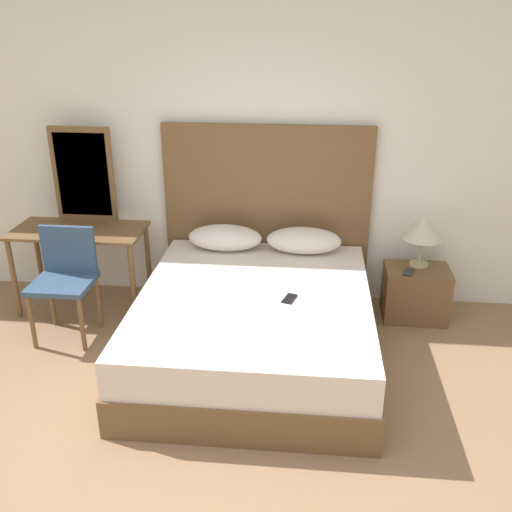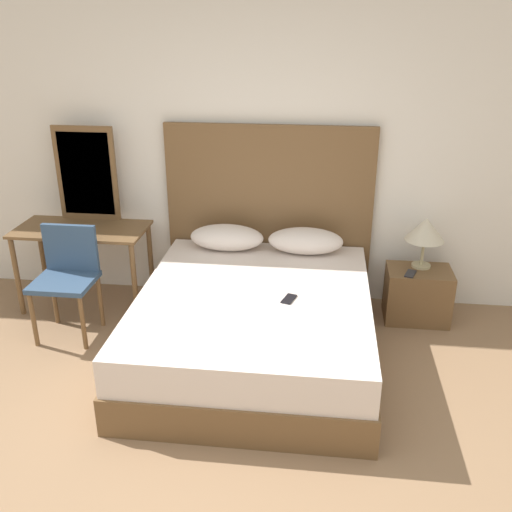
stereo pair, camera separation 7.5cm
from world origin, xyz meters
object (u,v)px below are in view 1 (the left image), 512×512
object	(u,v)px
bed	(255,326)
phone_on_nightstand	(409,272)
vanity_desk	(80,241)
chair	(65,274)
nightstand	(415,293)
phone_on_bed	(289,299)
table_lamp	(423,229)

from	to	relation	value
bed	phone_on_nightstand	xyz separation A→B (m)	(1.19, 0.65, 0.19)
bed	vanity_desk	size ratio (longest dim) A/B	1.82
bed	chair	distance (m)	1.54
vanity_desk	chair	distance (m)	0.46
bed	nightstand	distance (m)	1.48
bed	nightstand	world-z (taller)	bed
phone_on_bed	nightstand	xyz separation A→B (m)	(1.03, 0.81, -0.31)
phone_on_nightstand	bed	bearing A→B (deg)	-151.35
phone_on_bed	phone_on_nightstand	xyz separation A→B (m)	(0.94, 0.72, -0.08)
table_lamp	chair	distance (m)	2.88
nightstand	chair	distance (m)	2.85
nightstand	chair	world-z (taller)	chair
chair	phone_on_nightstand	bearing A→B (deg)	9.24
nightstand	phone_on_nightstand	size ratio (longest dim) A/B	3.17
phone_on_bed	chair	xyz separation A→B (m)	(-1.76, 0.28, -0.02)
vanity_desk	bed	bearing A→B (deg)	-22.95
phone_on_bed	nightstand	size ratio (longest dim) A/B	0.31
phone_on_bed	table_lamp	world-z (taller)	table_lamp
phone_on_bed	vanity_desk	size ratio (longest dim) A/B	0.15
bed	nightstand	bearing A→B (deg)	30.06
table_lamp	vanity_desk	world-z (taller)	table_lamp
nightstand	phone_on_nightstand	distance (m)	0.26
phone_on_bed	chair	distance (m)	1.78
vanity_desk	table_lamp	bearing A→B (deg)	3.13
bed	phone_on_nightstand	distance (m)	1.37
bed	phone_on_nightstand	bearing A→B (deg)	28.65
table_lamp	phone_on_nightstand	bearing A→B (deg)	-122.74
phone_on_bed	table_lamp	bearing A→B (deg)	40.23
bed	vanity_desk	distance (m)	1.72
bed	phone_on_bed	xyz separation A→B (m)	(0.25, -0.07, 0.27)
bed	chair	size ratio (longest dim) A/B	2.29
phone_on_nightstand	vanity_desk	size ratio (longest dim) A/B	0.15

